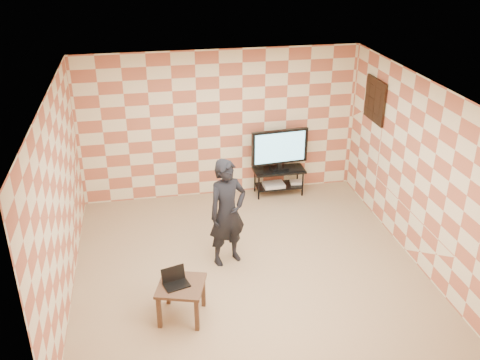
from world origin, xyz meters
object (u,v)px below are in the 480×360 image
side_table (181,290)px  person (227,213)px  tv_stand (279,176)px  tv (280,148)px

side_table → person: bearing=55.3°
tv_stand → side_table: bearing=-123.6°
tv_stand → person: size_ratio=0.58×
tv → side_table: size_ratio=1.49×
side_table → person: 1.45m
person → tv: bearing=36.3°
tv_stand → person: bearing=-123.0°
side_table → tv_stand: bearing=56.4°
tv_stand → tv: (-0.00, -0.00, 0.56)m
side_table → tv: bearing=56.4°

